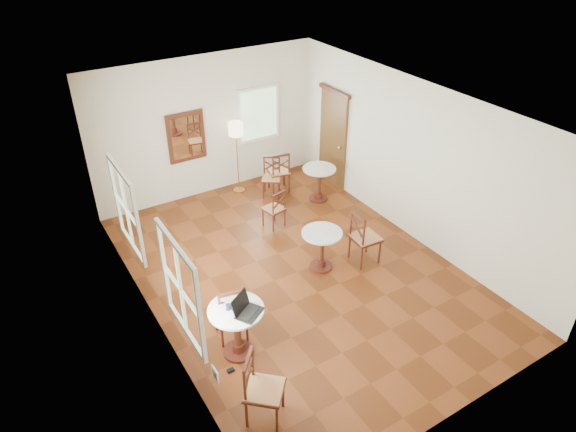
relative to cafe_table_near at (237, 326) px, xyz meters
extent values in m
plane|color=#622B10|center=(1.72, 1.13, -0.51)|extent=(7.00, 7.00, 0.00)
cube|color=beige|center=(1.72, 4.63, 0.99)|extent=(5.00, 0.02, 3.00)
cube|color=beige|center=(1.72, -2.37, 0.99)|extent=(5.00, 0.02, 3.00)
cube|color=beige|center=(-0.78, 1.13, 0.99)|extent=(0.02, 7.00, 3.00)
cube|color=beige|center=(4.22, 1.13, 0.99)|extent=(0.02, 7.00, 3.00)
cube|color=white|center=(1.72, 1.13, 2.49)|extent=(5.00, 7.00, 0.02)
cube|color=brown|center=(4.18, 3.53, 0.54)|extent=(0.06, 0.90, 2.10)
cube|color=#491C12|center=(4.16, 3.53, 1.64)|extent=(0.08, 1.02, 0.08)
sphere|color=#BF8C3F|center=(4.12, 3.21, 0.49)|extent=(0.07, 0.07, 0.07)
cube|color=#492213|center=(1.22, 4.59, 0.89)|extent=(0.80, 0.05, 1.05)
cube|color=white|center=(1.22, 4.56, 0.89)|extent=(0.64, 0.02, 0.88)
cube|color=white|center=(-0.75, -0.97, 0.44)|extent=(0.02, 0.16, 0.16)
torus|color=red|center=(-0.73, -0.97, 0.44)|extent=(0.02, 0.12, 0.12)
cube|color=white|center=(-0.75, -0.07, 1.04)|extent=(0.06, 1.22, 1.42)
cube|color=white|center=(-0.75, 2.13, 1.04)|extent=(0.06, 1.22, 1.42)
cube|color=white|center=(2.92, 4.60, 1.04)|extent=(1.02, 0.06, 1.22)
cylinder|color=#491C12|center=(0.00, 0.00, -0.49)|extent=(0.45, 0.45, 0.04)
cylinder|color=#491C12|center=(0.00, 0.00, -0.40)|extent=(0.18, 0.18, 0.13)
cylinder|color=#492213|center=(0.00, 0.00, -0.06)|extent=(0.10, 0.10, 0.67)
cylinder|color=#491C12|center=(0.00, 0.00, 0.25)|extent=(0.16, 0.16, 0.07)
cylinder|color=silver|center=(0.00, 0.00, 0.30)|extent=(0.78, 0.78, 0.03)
cylinder|color=#491C12|center=(2.15, 1.02, -0.49)|extent=(0.40, 0.40, 0.04)
cylinder|color=#491C12|center=(2.15, 1.02, -0.41)|extent=(0.16, 0.16, 0.12)
cylinder|color=#492213|center=(2.15, 1.02, -0.11)|extent=(0.09, 0.09, 0.60)
cylinder|color=#491C12|center=(2.15, 1.02, 0.17)|extent=(0.14, 0.14, 0.06)
cylinder|color=silver|center=(2.15, 1.02, 0.22)|extent=(0.70, 0.70, 0.03)
cylinder|color=#491C12|center=(3.49, 3.04, -0.49)|extent=(0.40, 0.40, 0.04)
cylinder|color=#491C12|center=(3.49, 3.04, -0.41)|extent=(0.16, 0.16, 0.12)
cylinder|color=#492213|center=(3.49, 3.04, -0.11)|extent=(0.09, 0.09, 0.60)
cylinder|color=#491C12|center=(3.49, 3.04, 0.17)|extent=(0.14, 0.14, 0.06)
cylinder|color=silver|center=(3.49, 3.04, 0.22)|extent=(0.70, 0.70, 0.03)
cylinder|color=#491C12|center=(0.29, 0.51, -0.28)|extent=(0.04, 0.04, 0.47)
cylinder|color=#491C12|center=(0.22, 0.14, -0.28)|extent=(0.04, 0.04, 0.47)
cylinder|color=#491C12|center=(-0.07, 0.58, -0.28)|extent=(0.04, 0.04, 0.47)
cylinder|color=#491C12|center=(-0.15, 0.21, -0.28)|extent=(0.04, 0.04, 0.47)
cube|color=#491C12|center=(0.07, 0.36, -0.04)|extent=(0.54, 0.54, 0.03)
cube|color=#AB7145|center=(0.07, 0.36, -0.02)|extent=(0.51, 0.51, 0.04)
cylinder|color=#491C12|center=(0.22, 0.14, 0.21)|extent=(0.04, 0.04, 0.52)
cylinder|color=#491C12|center=(-0.15, 0.21, 0.21)|extent=(0.04, 0.04, 0.52)
cube|color=#491C12|center=(0.04, 0.18, 0.45)|extent=(0.39, 0.11, 0.05)
cube|color=#492213|center=(0.04, 0.18, 0.22)|extent=(0.33, 0.09, 0.23)
cube|color=#492213|center=(0.04, 0.18, 0.22)|extent=(0.33, 0.09, 0.23)
cylinder|color=#491C12|center=(-0.19, -1.40, -0.27)|extent=(0.04, 0.04, 0.47)
cylinder|color=#491C12|center=(-0.47, -1.15, -0.27)|extent=(0.04, 0.04, 0.47)
cylinder|color=#491C12|center=(0.07, -1.12, -0.27)|extent=(0.04, 0.04, 0.47)
cylinder|color=#491C12|center=(-0.22, -0.87, -0.27)|extent=(0.04, 0.04, 0.47)
cube|color=#491C12|center=(-0.20, -1.14, -0.03)|extent=(0.66, 0.66, 0.03)
cube|color=#AB7145|center=(-0.20, -1.14, -0.02)|extent=(0.63, 0.63, 0.04)
cylinder|color=#491C12|center=(-0.47, -1.15, 0.23)|extent=(0.04, 0.04, 0.53)
cylinder|color=#491C12|center=(-0.22, -0.87, 0.23)|extent=(0.04, 0.04, 0.53)
cube|color=#491C12|center=(-0.34, -1.01, 0.47)|extent=(0.30, 0.32, 0.05)
cube|color=#492213|center=(-0.34, -1.01, 0.24)|extent=(0.25, 0.27, 0.23)
cube|color=#492213|center=(-0.34, -1.01, 0.24)|extent=(0.25, 0.27, 0.23)
cylinder|color=#491C12|center=(2.26, 2.81, -0.32)|extent=(0.03, 0.03, 0.38)
cylinder|color=#491C12|center=(2.32, 2.51, -0.32)|extent=(0.03, 0.03, 0.38)
cylinder|color=#491C12|center=(1.96, 2.75, -0.32)|extent=(0.03, 0.03, 0.38)
cylinder|color=#491C12|center=(2.02, 2.45, -0.32)|extent=(0.03, 0.03, 0.38)
cube|color=#491C12|center=(2.14, 2.63, -0.12)|extent=(0.44, 0.44, 0.03)
cube|color=#AB7145|center=(2.14, 2.63, -0.11)|extent=(0.42, 0.42, 0.03)
cylinder|color=#491C12|center=(2.32, 2.51, 0.09)|extent=(0.03, 0.03, 0.43)
cylinder|color=#491C12|center=(2.02, 2.45, 0.09)|extent=(0.03, 0.03, 0.43)
cube|color=#491C12|center=(2.17, 2.48, 0.28)|extent=(0.32, 0.09, 0.04)
cube|color=#492213|center=(2.17, 2.48, 0.09)|extent=(0.27, 0.07, 0.19)
cube|color=#492213|center=(2.17, 2.48, 0.09)|extent=(0.27, 0.07, 0.19)
cylinder|color=#491C12|center=(3.11, 0.58, -0.27)|extent=(0.04, 0.04, 0.48)
cylinder|color=#491C12|center=(2.72, 0.61, -0.27)|extent=(0.04, 0.04, 0.48)
cylinder|color=#491C12|center=(3.13, 0.96, -0.27)|extent=(0.04, 0.04, 0.48)
cylinder|color=#491C12|center=(2.75, 0.99, -0.27)|extent=(0.04, 0.04, 0.48)
cube|color=#491C12|center=(2.93, 0.79, -0.02)|extent=(0.50, 0.50, 0.03)
cube|color=#AB7145|center=(2.93, 0.79, -0.01)|extent=(0.48, 0.48, 0.04)
cylinder|color=#491C12|center=(2.72, 0.61, 0.24)|extent=(0.04, 0.04, 0.54)
cylinder|color=#491C12|center=(2.75, 0.99, 0.24)|extent=(0.04, 0.04, 0.54)
cube|color=#491C12|center=(2.74, 0.80, 0.48)|extent=(0.07, 0.41, 0.05)
cube|color=#492213|center=(2.74, 0.80, 0.25)|extent=(0.05, 0.35, 0.24)
cube|color=#492213|center=(2.74, 0.80, 0.25)|extent=(0.05, 0.35, 0.24)
cylinder|color=#491C12|center=(3.19, 3.97, -0.29)|extent=(0.04, 0.04, 0.45)
cylinder|color=#491C12|center=(3.11, 3.62, -0.29)|extent=(0.04, 0.04, 0.45)
cylinder|color=#491C12|center=(2.84, 4.06, -0.29)|extent=(0.04, 0.04, 0.45)
cylinder|color=#491C12|center=(2.76, 3.71, -0.29)|extent=(0.04, 0.04, 0.45)
cube|color=#491C12|center=(2.98, 3.84, -0.06)|extent=(0.53, 0.53, 0.03)
cube|color=#AB7145|center=(2.98, 3.84, -0.04)|extent=(0.51, 0.51, 0.04)
cylinder|color=#491C12|center=(3.11, 3.62, 0.19)|extent=(0.04, 0.04, 0.50)
cylinder|color=#491C12|center=(2.76, 3.71, 0.19)|extent=(0.04, 0.04, 0.50)
cube|color=#491C12|center=(2.93, 3.66, 0.42)|extent=(0.38, 0.12, 0.05)
cube|color=#492213|center=(2.93, 3.66, 0.20)|extent=(0.32, 0.10, 0.22)
cube|color=#492213|center=(2.93, 3.66, 0.20)|extent=(0.32, 0.10, 0.22)
cylinder|color=#491C12|center=(2.48, 3.67, -0.31)|extent=(0.03, 0.03, 0.41)
cylinder|color=#491C12|center=(2.67, 3.94, -0.31)|extent=(0.03, 0.03, 0.41)
cylinder|color=#491C12|center=(2.75, 3.49, -0.31)|extent=(0.03, 0.03, 0.41)
cylinder|color=#491C12|center=(2.94, 3.75, -0.31)|extent=(0.03, 0.03, 0.41)
cube|color=#491C12|center=(2.71, 3.71, -0.10)|extent=(0.56, 0.56, 0.03)
cube|color=#AB7145|center=(2.71, 3.71, -0.08)|extent=(0.53, 0.53, 0.04)
cylinder|color=#491C12|center=(2.67, 3.94, 0.12)|extent=(0.03, 0.03, 0.45)
cylinder|color=#491C12|center=(2.94, 3.75, 0.12)|extent=(0.03, 0.03, 0.45)
cube|color=#491C12|center=(2.81, 3.85, 0.33)|extent=(0.30, 0.22, 0.05)
cube|color=#492213|center=(2.81, 3.85, 0.13)|extent=(0.25, 0.19, 0.20)
cube|color=#492213|center=(2.81, 3.85, 0.13)|extent=(0.25, 0.19, 0.20)
cylinder|color=#BF8C3F|center=(2.20, 4.28, -0.50)|extent=(0.26, 0.26, 0.03)
cylinder|color=#BF8C3F|center=(2.20, 4.28, 0.22)|extent=(0.02, 0.02, 1.47)
cylinder|color=beige|center=(2.20, 4.28, 0.96)|extent=(0.31, 0.31, 0.28)
cube|color=black|center=(0.11, -0.17, 0.33)|extent=(0.45, 0.42, 0.02)
cube|color=black|center=(0.11, -0.17, 0.34)|extent=(0.34, 0.29, 0.00)
cube|color=black|center=(0.04, -0.06, 0.45)|extent=(0.36, 0.26, 0.25)
cube|color=silver|center=(0.04, -0.06, 0.45)|extent=(0.31, 0.22, 0.21)
ellipsoid|color=black|center=(-0.06, 0.07, 0.33)|extent=(0.11, 0.08, 0.04)
cylinder|color=#0F1632|center=(-0.09, 0.05, 0.36)|extent=(0.07, 0.07, 0.08)
torus|color=#0F1632|center=(-0.05, 0.05, 0.36)|extent=(0.06, 0.01, 0.06)
cylinder|color=white|center=(0.11, 0.13, 0.36)|extent=(0.06, 0.06, 0.09)
cube|color=black|center=(-0.26, -0.26, -0.49)|extent=(0.10, 0.06, 0.04)
camera|label=1|loc=(-2.18, -4.87, 5.12)|focal=32.21mm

